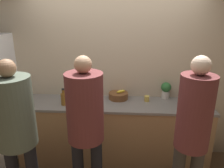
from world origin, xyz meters
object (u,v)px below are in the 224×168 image
person_left (15,123)px  cup_white (81,95)px  bottle_green (203,102)px  potted_plant (166,90)px  utensil_crock (75,96)px  bottle_amber (64,99)px  cup_yellow (147,99)px  person_center (85,119)px  person_right (193,128)px  fruit_bowl (118,95)px

person_left → cup_white: 1.20m
bottle_green → potted_plant: potted_plant is taller
bottle_green → utensil_crock: bearing=175.1°
cup_white → bottle_green: bearing=-8.8°
utensil_crock → bottle_amber: bottle_amber is taller
cup_yellow → person_center: bearing=-129.9°
person_left → bottle_amber: 0.86m
person_center → potted_plant: size_ratio=7.20×
cup_yellow → potted_plant: (0.29, 0.13, 0.09)m
utensil_crock → bottle_amber: (-0.12, -0.18, 0.03)m
bottle_green → bottle_amber: size_ratio=0.86×
person_right → potted_plant: person_right is taller
person_left → utensil_crock: bearing=67.9°
fruit_bowl → potted_plant: potted_plant is taller
person_center → cup_yellow: (0.73, 0.88, -0.11)m
person_right → potted_plant: size_ratio=7.33×
potted_plant → person_left: bearing=-146.5°
person_right → cup_yellow: bearing=110.5°
person_left → fruit_bowl: (1.03, 1.09, -0.09)m
person_right → bottle_amber: person_right is taller
person_center → person_right: 1.11m
person_left → potted_plant: (1.73, 1.15, -0.01)m
person_right → cup_white: person_right is taller
person_right → cup_white: size_ratio=24.16×
fruit_bowl → utensil_crock: 0.63m
fruit_bowl → cup_yellow: 0.42m
person_right → cup_yellow: 1.05m
bottle_amber → person_center: bearing=-57.7°
cup_yellow → bottle_green: bearing=-13.7°
fruit_bowl → bottle_amber: 0.80m
person_left → person_right: bearing=1.1°
bottle_amber → cup_white: size_ratio=3.20×
person_right → utensil_crock: 1.70m
person_left → bottle_green: 2.33m
cup_white → potted_plant: potted_plant is taller
person_left → bottle_green: person_left is taller
person_center → cup_white: size_ratio=23.71×
person_left → potted_plant: person_left is taller
cup_yellow → cup_white: bearing=174.9°
fruit_bowl → cup_white: fruit_bowl is taller
person_center → potted_plant: (1.02, 1.01, -0.01)m
person_left → fruit_bowl: person_left is taller
bottle_green → bottle_amber: bottle_amber is taller
utensil_crock → potted_plant: size_ratio=0.95×
person_center → utensil_crock: person_center is taller
utensil_crock → bottle_amber: bearing=-124.7°
bottle_amber → potted_plant: size_ratio=0.97×
bottle_green → cup_yellow: bottle_green is taller
person_center → bottle_green: bearing=25.4°
person_left → cup_yellow: 1.77m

